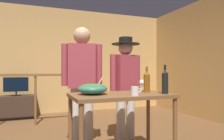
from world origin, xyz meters
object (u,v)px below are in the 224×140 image
(flat_screen_tv, at_px, (16,85))
(serving_table, at_px, (121,102))
(wine_bottle_dark, at_px, (165,82))
(wine_bottle_amber, at_px, (147,82))
(salad_bowl, at_px, (93,88))
(person_standing_left, at_px, (82,77))
(stair_railing, at_px, (22,91))
(mug_white, at_px, (135,91))
(tv_console, at_px, (16,107))
(person_standing_right, at_px, (126,81))
(wine_glass, at_px, (142,83))

(flat_screen_tv, bearing_deg, serving_table, -66.66)
(wine_bottle_dark, height_order, wine_bottle_amber, wine_bottle_dark)
(salad_bowl, relative_size, person_standing_left, 0.20)
(wine_bottle_amber, relative_size, person_standing_left, 0.19)
(salad_bowl, height_order, person_standing_left, person_standing_left)
(flat_screen_tv, relative_size, wine_bottle_amber, 1.64)
(stair_railing, relative_size, serving_table, 2.74)
(wine_bottle_dark, distance_m, wine_bottle_amber, 0.26)
(serving_table, bearing_deg, flat_screen_tv, 113.34)
(salad_bowl, bearing_deg, mug_white, -32.31)
(serving_table, bearing_deg, tv_console, 113.12)
(wine_bottle_amber, xyz_separation_m, person_standing_left, (-0.70, 0.55, 0.05))
(tv_console, distance_m, mug_white, 3.59)
(mug_white, relative_size, person_standing_right, 0.08)
(stair_railing, relative_size, tv_console, 3.53)
(stair_railing, bearing_deg, person_standing_left, -63.21)
(tv_console, relative_size, serving_table, 0.78)
(mug_white, bearing_deg, tv_console, 112.97)
(wine_glass, distance_m, person_standing_right, 0.37)
(serving_table, relative_size, salad_bowl, 3.44)
(flat_screen_tv, bearing_deg, stair_railing, -78.99)
(person_standing_left, bearing_deg, stair_railing, -49.98)
(wine_bottle_dark, relative_size, mug_white, 2.79)
(tv_console, bearing_deg, salad_bowl, -72.02)
(flat_screen_tv, bearing_deg, tv_console, 90.00)
(salad_bowl, xyz_separation_m, wine_bottle_amber, (0.70, -0.01, 0.07))
(serving_table, height_order, salad_bowl, salad_bowl)
(flat_screen_tv, height_order, mug_white, flat_screen_tv)
(wine_bottle_dark, bearing_deg, person_standing_left, 136.05)
(mug_white, bearing_deg, serving_table, 110.61)
(flat_screen_tv, xyz_separation_m, person_standing_right, (1.63, -2.43, 0.17))
(stair_railing, distance_m, person_standing_right, 2.20)
(tv_console, xyz_separation_m, wine_bottle_amber, (1.67, -3.01, 0.69))
(wine_bottle_dark, bearing_deg, wine_bottle_amber, 115.35)
(wine_bottle_dark, xyz_separation_m, wine_bottle_amber, (-0.11, 0.23, -0.01))
(salad_bowl, bearing_deg, flat_screen_tv, 108.15)
(tv_console, relative_size, mug_white, 7.38)
(stair_railing, xyz_separation_m, tv_console, (-0.16, 0.85, -0.43))
(wine_glass, bearing_deg, person_standing_right, 102.12)
(stair_railing, distance_m, mug_white, 2.71)
(wine_glass, bearing_deg, person_standing_left, 154.15)
(salad_bowl, distance_m, wine_bottle_dark, 0.85)
(mug_white, bearing_deg, wine_glass, 53.17)
(person_standing_left, height_order, person_standing_right, person_standing_left)
(wine_glass, relative_size, mug_white, 1.23)
(tv_console, height_order, mug_white, mug_white)
(salad_bowl, bearing_deg, tv_console, 107.98)
(stair_railing, xyz_separation_m, wine_glass, (1.55, -1.97, 0.23))
(stair_railing, xyz_separation_m, person_standing_right, (1.47, -1.61, 0.24))
(wine_glass, relative_size, wine_bottle_dark, 0.44)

